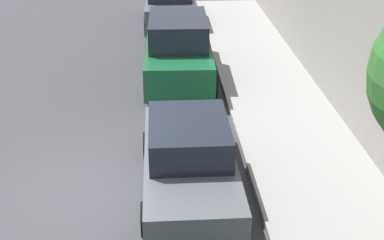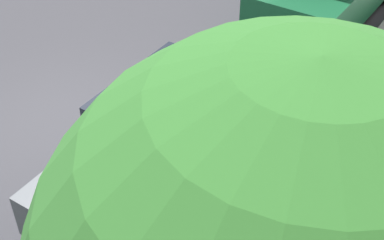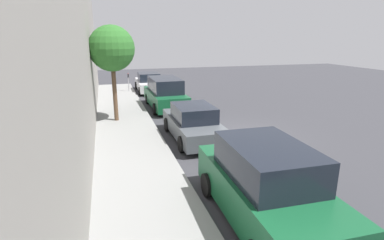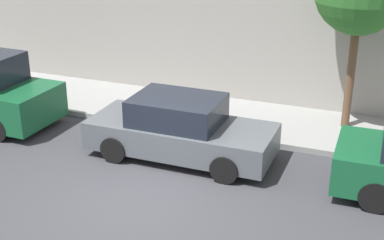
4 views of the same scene
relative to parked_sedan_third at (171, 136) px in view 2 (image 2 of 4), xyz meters
The scene contains 2 objects.
ground_plane 2.29m from the parked_sedan_third, behind, with size 60.00×60.00×0.00m, color #38383D.
parked_sedan_third is the anchor object (origin of this frame).
Camera 2 is at (5.72, -4.94, 5.78)m, focal length 50.00 mm.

